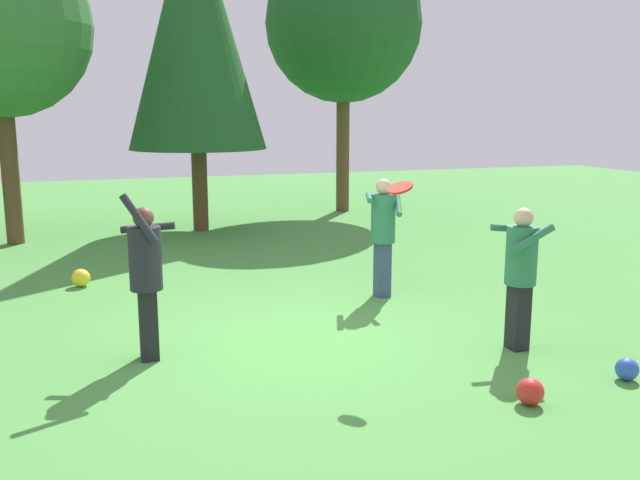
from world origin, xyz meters
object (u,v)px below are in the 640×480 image
at_px(ball_yellow, 81,278).
at_px(person_catcher, 521,267).
at_px(person_bystander, 383,227).
at_px(frisbee, 400,188).
at_px(ball_red, 530,392).
at_px(tree_right, 344,24).
at_px(ball_blue, 627,369).
at_px(tree_center, 195,25).
at_px(person_thrower, 146,270).

bearing_deg(ball_yellow, person_catcher, -43.66).
distance_m(person_bystander, frisbee, 2.53).
distance_m(ball_red, tree_right, 12.95).
xyz_separation_m(ball_blue, ball_yellow, (-5.12, 5.53, 0.02)).
distance_m(tree_right, tree_center, 4.39).
distance_m(ball_blue, ball_yellow, 7.54).
xyz_separation_m(person_catcher, frisbee, (-1.36, 0.23, 0.89)).
xyz_separation_m(person_thrower, tree_center, (1.75, 7.76, 3.38)).
distance_m(person_bystander, tree_right, 9.17).
height_order(frisbee, ball_blue, frisbee).
relative_size(ball_blue, ball_yellow, 0.83).
xyz_separation_m(ball_red, ball_blue, (1.25, 0.19, -0.01)).
xyz_separation_m(ball_yellow, tree_right, (6.46, 6.12, 4.57)).
bearing_deg(frisbee, person_catcher, -9.73).
bearing_deg(tree_right, person_bystander, -106.49).
distance_m(person_thrower, ball_red, 3.98).
bearing_deg(person_catcher, person_bystander, -67.84).
distance_m(ball_yellow, tree_center, 6.53).
height_order(person_thrower, ball_red, person_thrower).
height_order(ball_red, tree_right, tree_right).
bearing_deg(person_bystander, person_thrower, -45.93).
height_order(person_bystander, tree_right, tree_right).
bearing_deg(tree_right, frisbee, -107.22).
height_order(ball_red, ball_yellow, ball_yellow).
relative_size(person_bystander, tree_right, 0.25).
height_order(person_catcher, tree_center, tree_center).
height_order(person_thrower, person_bystander, person_thrower).
distance_m(ball_blue, tree_center, 11.05).
height_order(frisbee, ball_yellow, frisbee).
relative_size(ball_red, tree_center, 0.04).
relative_size(person_catcher, ball_yellow, 5.85).
relative_size(ball_blue, tree_center, 0.03).
bearing_deg(frisbee, tree_right, 72.78).
bearing_deg(person_thrower, ball_blue, -9.25).
relative_size(frisbee, tree_center, 0.05).
height_order(tree_right, tree_center, tree_center).
xyz_separation_m(frisbee, tree_center, (-0.79, 8.49, 2.53)).
bearing_deg(ball_yellow, person_thrower, -78.21).
height_order(frisbee, tree_center, tree_center).
distance_m(ball_red, ball_yellow, 6.91).
height_order(frisbee, tree_right, tree_right).
relative_size(frisbee, tree_right, 0.05).
relative_size(person_catcher, frisbee, 4.51).
distance_m(person_thrower, person_bystander, 3.68).
distance_m(person_bystander, tree_center, 7.27).
relative_size(person_thrower, tree_right, 0.27).
distance_m(frisbee, ball_red, 2.37).
relative_size(ball_red, ball_blue, 1.10).
bearing_deg(tree_right, person_thrower, -120.97).
bearing_deg(ball_red, person_bystander, 86.95).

